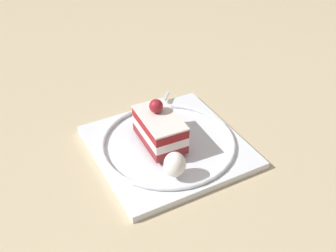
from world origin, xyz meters
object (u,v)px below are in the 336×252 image
at_px(fork, 160,109).
at_px(cake_slice, 161,129).
at_px(whipped_cream_dollop, 175,164).
at_px(dessert_plate, 168,145).

bearing_deg(fork, cake_slice, 57.33).
height_order(whipped_cream_dollop, fork, whipped_cream_dollop).
relative_size(dessert_plate, cake_slice, 2.48).
relative_size(dessert_plate, fork, 2.95).
bearing_deg(dessert_plate, whipped_cream_dollop, 62.06).
relative_size(cake_slice, fork, 1.19).
distance_m(cake_slice, whipped_cream_dollop, 0.08).
height_order(cake_slice, whipped_cream_dollop, cake_slice).
height_order(cake_slice, fork, cake_slice).
xyz_separation_m(dessert_plate, cake_slice, (0.01, -0.00, 0.04)).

